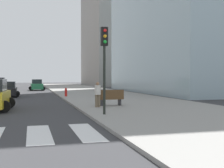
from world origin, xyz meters
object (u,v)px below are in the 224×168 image
Objects in this scene: fire_hydrant at (66,92)px; car_black_fourth at (8,90)px; car_green_third at (37,85)px; traffic_light_near_corner at (104,53)px; pedestrian_waiting_east at (98,93)px; car_silver_second at (0,83)px; park_bench at (111,98)px.

car_black_fourth is at bearing 155.93° from fire_hydrant.
car_green_third is 0.86× the size of traffic_light_near_corner.
car_green_third is at bearing 98.03° from fire_hydrant.
traffic_light_near_corner is at bearing -88.88° from fire_hydrant.
car_silver_second is at bearing -87.46° from pedestrian_waiting_east.
car_green_third reaches higher than car_black_fourth.
car_black_fourth is at bearing 27.43° from park_bench.
car_black_fourth is 2.07× the size of park_bench.
fire_hydrant is (5.86, -2.62, -0.21)m from car_black_fourth.
car_black_fourth is 19.35m from traffic_light_near_corner.
pedestrian_waiting_east is at bearing 94.43° from car_green_third.
car_green_third is at bearing -93.86° from pedestrian_waiting_east.
pedestrian_waiting_east is at bearing -74.86° from car_silver_second.
car_silver_second is 0.99× the size of traffic_light_near_corner.
car_black_fourth is 0.80× the size of traffic_light_near_corner.
pedestrian_waiting_east is 1.89× the size of fire_hydrant.
pedestrian_waiting_east is at bearing -86.04° from fire_hydrant.
car_silver_second is 1.15× the size of car_green_third.
fire_hydrant is at bearing 155.62° from car_black_fourth.
car_green_third reaches higher than fire_hydrant.
car_black_fourth is at bearing -80.93° from car_silver_second.
pedestrian_waiting_east is at bearing -97.25° from traffic_light_near_corner.
car_silver_second is at bearing -67.77° from car_green_third.
traffic_light_near_corner is 15.80m from fire_hydrant.
car_black_fourth is at bearing -75.23° from pedestrian_waiting_east.
pedestrian_waiting_east is (3.40, -30.00, 0.24)m from car_green_third.
park_bench is 2.05× the size of fire_hydrant.
car_green_third is (6.98, -15.50, -0.12)m from car_silver_second.
traffic_light_near_corner is 2.79× the size of pedestrian_waiting_east.
traffic_light_near_corner is at bearing -76.41° from car_silver_second.
car_silver_second reaches higher than pedestrian_waiting_east.
traffic_light_near_corner is at bearing 108.43° from car_black_fourth.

